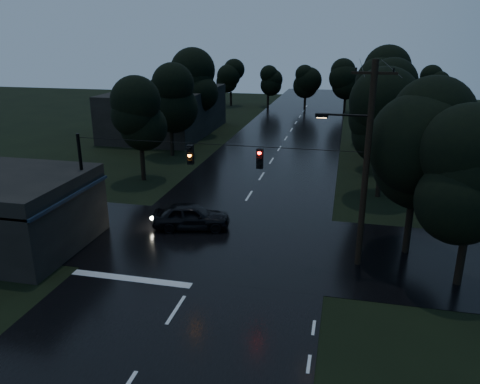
% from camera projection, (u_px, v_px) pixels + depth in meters
% --- Properties ---
extents(main_road, '(12.00, 120.00, 0.02)m').
position_uv_depth(main_road, '(271.00, 161.00, 42.78)').
color(main_road, black).
rests_on(main_road, ground).
extents(cross_street, '(60.00, 9.00, 0.02)m').
position_uv_depth(cross_street, '(220.00, 242.00, 26.15)').
color(cross_street, black).
rests_on(cross_street, ground).
extents(building_far_right, '(10.00, 14.00, 4.40)m').
position_uv_depth(building_far_right, '(430.00, 136.00, 42.80)').
color(building_far_right, black).
rests_on(building_far_right, ground).
extents(building_far_left, '(10.00, 16.00, 5.00)m').
position_uv_depth(building_far_left, '(166.00, 112.00, 54.17)').
color(building_far_left, black).
rests_on(building_far_left, ground).
extents(utility_pole_main, '(3.50, 0.30, 10.00)m').
position_uv_depth(utility_pole_main, '(364.00, 163.00, 21.98)').
color(utility_pole_main, black).
rests_on(utility_pole_main, ground).
extents(utility_pole_far, '(2.00, 0.30, 7.50)m').
position_uv_depth(utility_pole_far, '(369.00, 127.00, 37.93)').
color(utility_pole_far, black).
rests_on(utility_pole_far, ground).
extents(anchor_pole_left, '(0.18, 0.18, 6.00)m').
position_uv_depth(anchor_pole_left, '(83.00, 187.00, 25.86)').
color(anchor_pole_left, black).
rests_on(anchor_pole_left, ground).
extents(span_signals, '(15.00, 0.37, 1.12)m').
position_uv_depth(span_signals, '(224.00, 156.00, 23.42)').
color(span_signals, black).
rests_on(span_signals, ground).
extents(tree_corner_near, '(4.48, 4.48, 9.44)m').
position_uv_depth(tree_corner_near, '(419.00, 142.00, 23.04)').
color(tree_corner_near, black).
rests_on(tree_corner_near, ground).
extents(tree_corner_far, '(3.92, 3.92, 8.26)m').
position_uv_depth(tree_corner_far, '(475.00, 176.00, 20.09)').
color(tree_corner_far, black).
rests_on(tree_corner_far, ground).
extents(tree_left_a, '(3.92, 3.92, 8.26)m').
position_uv_depth(tree_left_a, '(139.00, 114.00, 35.61)').
color(tree_left_a, black).
rests_on(tree_left_a, ground).
extents(tree_left_b, '(4.20, 4.20, 8.85)m').
position_uv_depth(tree_left_b, '(170.00, 96.00, 43.00)').
color(tree_left_b, black).
rests_on(tree_left_b, ground).
extents(tree_left_c, '(4.48, 4.48, 9.44)m').
position_uv_depth(tree_left_c, '(197.00, 82.00, 52.24)').
color(tree_left_c, black).
rests_on(tree_left_c, ground).
extents(tree_right_a, '(4.20, 4.20, 8.85)m').
position_uv_depth(tree_right_a, '(385.00, 118.00, 31.68)').
color(tree_right_a, black).
rests_on(tree_right_a, ground).
extents(tree_right_b, '(4.48, 4.48, 9.44)m').
position_uv_depth(tree_right_b, '(387.00, 98.00, 38.82)').
color(tree_right_b, black).
rests_on(tree_right_b, ground).
extents(tree_right_c, '(4.76, 4.76, 10.03)m').
position_uv_depth(tree_right_c, '(387.00, 82.00, 47.81)').
color(tree_right_c, black).
rests_on(tree_right_c, ground).
extents(car, '(4.83, 2.78, 1.55)m').
position_uv_depth(car, '(191.00, 216.00, 27.76)').
color(car, black).
rests_on(car, ground).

